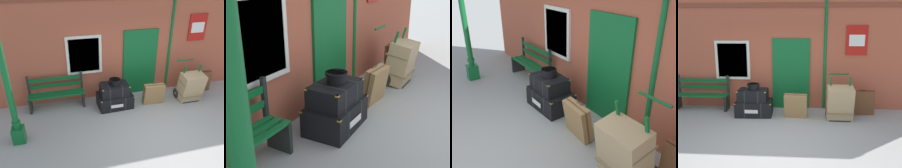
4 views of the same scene
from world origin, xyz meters
The scene contains 10 objects.
ground_plane centered at (0.00, 0.00, 0.00)m, with size 60.00×60.00×0.00m, color gray.
brick_facade centered at (-0.01, 2.60, 1.60)m, with size 10.40×0.35×3.20m.
lamp_post centered at (-3.42, 0.80, 1.13)m, with size 0.28×0.28×2.97m.
platform_bench centered at (-2.46, 2.16, 0.44)m, with size 1.60×0.43×1.01m.
steamer_trunk_base centered at (-0.80, 1.75, 0.21)m, with size 1.04×0.69×0.43m.
steamer_trunk_middle centered at (-0.82, 1.74, 0.58)m, with size 0.81×0.55×0.33m.
round_hatbox centered at (-0.80, 1.73, 0.84)m, with size 0.34×0.32×0.17m.
porters_trolley centered at (1.55, 1.69, 0.27)m, with size 0.71×0.68×1.18m.
large_brown_trunk centered at (1.55, 1.51, 0.47)m, with size 0.70×0.58×0.94m.
suitcase_slate centered at (0.37, 1.60, 0.34)m, with size 0.63×0.34×0.69m.
Camera 3 is at (3.31, -0.70, 2.75)m, focal length 39.49 mm.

